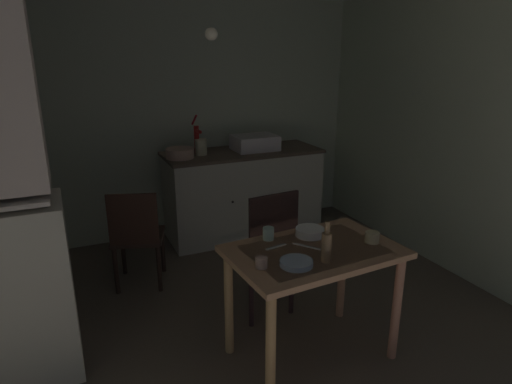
{
  "coord_description": "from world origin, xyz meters",
  "views": [
    {
      "loc": [
        -0.96,
        -2.68,
        1.88
      ],
      "look_at": [
        0.28,
        0.12,
        0.9
      ],
      "focal_mm": 31.17,
      "sensor_mm": 36.0,
      "label": 1
    }
  ],
  "objects_px": {
    "chair_by_counter": "(137,236)",
    "glass_bottle": "(326,246)",
    "hand_pump": "(197,137)",
    "mixing_bowl_counter": "(180,153)",
    "dining_table": "(314,266)",
    "teacup_mint": "(261,262)",
    "chair_far_side": "(265,252)",
    "serving_bowl_wide": "(310,232)",
    "sink_basin": "(255,142)"
  },
  "relations": [
    {
      "from": "hand_pump",
      "to": "chair_far_side",
      "type": "distance_m",
      "value": 1.64
    },
    {
      "from": "hand_pump",
      "to": "glass_bottle",
      "type": "height_order",
      "value": "hand_pump"
    },
    {
      "from": "hand_pump",
      "to": "mixing_bowl_counter",
      "type": "height_order",
      "value": "hand_pump"
    },
    {
      "from": "mixing_bowl_counter",
      "to": "glass_bottle",
      "type": "xyz_separation_m",
      "value": [
        0.26,
        -2.16,
        -0.11
      ]
    },
    {
      "from": "sink_basin",
      "to": "hand_pump",
      "type": "distance_m",
      "value": 0.61
    },
    {
      "from": "dining_table",
      "to": "chair_by_counter",
      "type": "xyz_separation_m",
      "value": [
        -0.84,
        1.34,
        -0.18
      ]
    },
    {
      "from": "mixing_bowl_counter",
      "to": "chair_by_counter",
      "type": "relative_size",
      "value": 0.32
    },
    {
      "from": "sink_basin",
      "to": "mixing_bowl_counter",
      "type": "height_order",
      "value": "sink_basin"
    },
    {
      "from": "teacup_mint",
      "to": "glass_bottle",
      "type": "height_order",
      "value": "glass_bottle"
    },
    {
      "from": "dining_table",
      "to": "chair_far_side",
      "type": "xyz_separation_m",
      "value": [
        -0.06,
        0.55,
        -0.13
      ]
    },
    {
      "from": "serving_bowl_wide",
      "to": "teacup_mint",
      "type": "distance_m",
      "value": 0.54
    },
    {
      "from": "teacup_mint",
      "to": "glass_bottle",
      "type": "relative_size",
      "value": 0.28
    },
    {
      "from": "sink_basin",
      "to": "mixing_bowl_counter",
      "type": "distance_m",
      "value": 0.8
    },
    {
      "from": "serving_bowl_wide",
      "to": "mixing_bowl_counter",
      "type": "bearing_deg",
      "value": 101.4
    },
    {
      "from": "chair_far_side",
      "to": "glass_bottle",
      "type": "xyz_separation_m",
      "value": [
        0.04,
        -0.72,
        0.34
      ]
    },
    {
      "from": "dining_table",
      "to": "chair_by_counter",
      "type": "distance_m",
      "value": 1.59
    },
    {
      "from": "mixing_bowl_counter",
      "to": "chair_far_side",
      "type": "distance_m",
      "value": 1.53
    },
    {
      "from": "hand_pump",
      "to": "teacup_mint",
      "type": "bearing_deg",
      "value": -97.88
    },
    {
      "from": "mixing_bowl_counter",
      "to": "serving_bowl_wide",
      "type": "distance_m",
      "value": 1.86
    },
    {
      "from": "hand_pump",
      "to": "dining_table",
      "type": "distance_m",
      "value": 2.14
    },
    {
      "from": "hand_pump",
      "to": "dining_table",
      "type": "relative_size",
      "value": 0.37
    },
    {
      "from": "hand_pump",
      "to": "teacup_mint",
      "type": "distance_m",
      "value": 2.22
    },
    {
      "from": "chair_by_counter",
      "to": "serving_bowl_wide",
      "type": "relative_size",
      "value": 4.59
    },
    {
      "from": "mixing_bowl_counter",
      "to": "dining_table",
      "type": "xyz_separation_m",
      "value": [
        0.29,
        -2.0,
        -0.32
      ]
    },
    {
      "from": "dining_table",
      "to": "sink_basin",
      "type": "bearing_deg",
      "value": 75.87
    },
    {
      "from": "glass_bottle",
      "to": "hand_pump",
      "type": "bearing_deg",
      "value": 91.55
    },
    {
      "from": "chair_far_side",
      "to": "chair_by_counter",
      "type": "bearing_deg",
      "value": 134.57
    },
    {
      "from": "chair_far_side",
      "to": "teacup_mint",
      "type": "relative_size",
      "value": 14.46
    },
    {
      "from": "mixing_bowl_counter",
      "to": "sink_basin",
      "type": "bearing_deg",
      "value": 3.57
    },
    {
      "from": "teacup_mint",
      "to": "serving_bowl_wide",
      "type": "bearing_deg",
      "value": 30.37
    },
    {
      "from": "serving_bowl_wide",
      "to": "hand_pump",
      "type": "bearing_deg",
      "value": 94.96
    },
    {
      "from": "hand_pump",
      "to": "chair_far_side",
      "type": "xyz_separation_m",
      "value": [
        0.02,
        -1.54,
        -0.57
      ]
    },
    {
      "from": "chair_by_counter",
      "to": "teacup_mint",
      "type": "bearing_deg",
      "value": -72.45
    },
    {
      "from": "glass_bottle",
      "to": "teacup_mint",
      "type": "bearing_deg",
      "value": 167.96
    },
    {
      "from": "sink_basin",
      "to": "chair_far_side",
      "type": "xyz_separation_m",
      "value": [
        -0.58,
        -1.5,
        -0.48
      ]
    },
    {
      "from": "sink_basin",
      "to": "mixing_bowl_counter",
      "type": "relative_size",
      "value": 1.65
    },
    {
      "from": "chair_by_counter",
      "to": "glass_bottle",
      "type": "xyz_separation_m",
      "value": [
        0.81,
        -1.51,
        0.39
      ]
    },
    {
      "from": "mixing_bowl_counter",
      "to": "teacup_mint",
      "type": "xyz_separation_m",
      "value": [
        -0.1,
        -2.08,
        -0.17
      ]
    },
    {
      "from": "chair_by_counter",
      "to": "glass_bottle",
      "type": "relative_size",
      "value": 3.54
    },
    {
      "from": "hand_pump",
      "to": "chair_by_counter",
      "type": "relative_size",
      "value": 0.46
    },
    {
      "from": "hand_pump",
      "to": "chair_by_counter",
      "type": "xyz_separation_m",
      "value": [
        -0.75,
        -0.75,
        -0.62
      ]
    },
    {
      "from": "dining_table",
      "to": "chair_by_counter",
      "type": "height_order",
      "value": "chair_by_counter"
    },
    {
      "from": "mixing_bowl_counter",
      "to": "dining_table",
      "type": "distance_m",
      "value": 2.04
    },
    {
      "from": "chair_by_counter",
      "to": "glass_bottle",
      "type": "distance_m",
      "value": 1.76
    },
    {
      "from": "chair_by_counter",
      "to": "glass_bottle",
      "type": "height_order",
      "value": "glass_bottle"
    },
    {
      "from": "chair_far_side",
      "to": "serving_bowl_wide",
      "type": "xyz_separation_m",
      "value": [
        0.14,
        -0.37,
        0.27
      ]
    },
    {
      "from": "chair_by_counter",
      "to": "teacup_mint",
      "type": "xyz_separation_m",
      "value": [
        0.45,
        -1.43,
        0.32
      ]
    },
    {
      "from": "mixing_bowl_counter",
      "to": "dining_table",
      "type": "height_order",
      "value": "mixing_bowl_counter"
    },
    {
      "from": "hand_pump",
      "to": "glass_bottle",
      "type": "bearing_deg",
      "value": -88.45
    },
    {
      "from": "hand_pump",
      "to": "chair_by_counter",
      "type": "height_order",
      "value": "hand_pump"
    }
  ]
}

